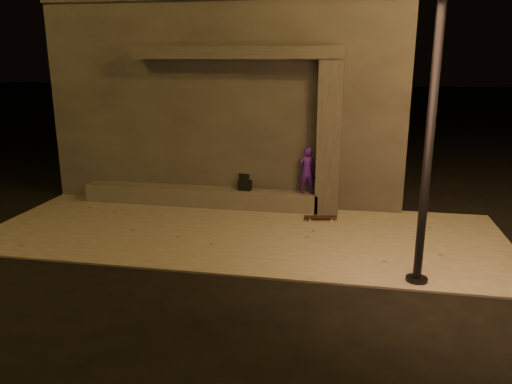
% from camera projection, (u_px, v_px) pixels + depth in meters
% --- Properties ---
extents(ground, '(120.00, 120.00, 0.00)m').
position_uv_depth(ground, '(219.00, 271.00, 8.90)').
color(ground, black).
rests_on(ground, ground).
extents(sidewalk, '(11.00, 4.40, 0.04)m').
position_uv_depth(sidewalk, '(243.00, 232.00, 10.79)').
color(sidewalk, '#67645B').
rests_on(sidewalk, ground).
extents(building, '(9.00, 5.10, 5.22)m').
position_uv_depth(building, '(242.00, 95.00, 14.55)').
color(building, '#343230').
rests_on(building, ground).
extents(ledge, '(6.00, 0.55, 0.45)m').
position_uv_depth(ledge, '(200.00, 196.00, 12.66)').
color(ledge, '#504D48').
rests_on(ledge, sidewalk).
extents(column, '(0.55, 0.55, 3.60)m').
position_uv_depth(column, '(329.00, 139.00, 11.66)').
color(column, '#343230').
rests_on(column, sidewalk).
extents(canopy, '(5.00, 0.70, 0.28)m').
position_uv_depth(canopy, '(237.00, 53.00, 11.60)').
color(canopy, '#343230').
rests_on(canopy, column).
extents(skateboarder, '(0.47, 0.38, 1.13)m').
position_uv_depth(skateboarder, '(307.00, 170.00, 11.96)').
color(skateboarder, '#3E158E').
rests_on(skateboarder, ledge).
extents(backpack, '(0.34, 0.25, 0.43)m').
position_uv_depth(backpack, '(245.00, 184.00, 12.35)').
color(backpack, black).
rests_on(backpack, ledge).
extents(skateboard, '(0.78, 0.31, 0.08)m').
position_uv_depth(skateboard, '(321.00, 217.00, 11.52)').
color(skateboard, black).
rests_on(skateboard, sidewalk).
extents(street_lamp_0, '(0.36, 0.36, 6.89)m').
position_uv_depth(street_lamp_0, '(439.00, 41.00, 7.39)').
color(street_lamp_0, black).
rests_on(street_lamp_0, ground).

